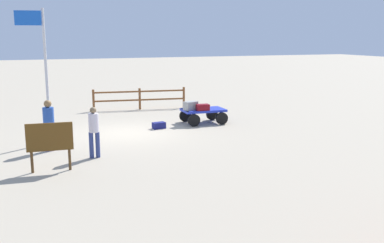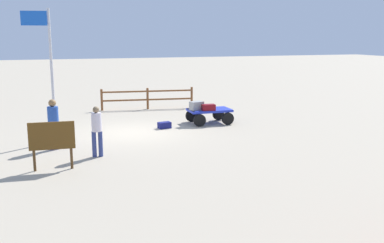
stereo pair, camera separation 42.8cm
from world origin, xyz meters
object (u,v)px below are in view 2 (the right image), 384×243
object	(u,v)px
worker_trailing	(53,120)
signboard	(52,138)
luggage_cart	(209,113)
worker_lead	(97,128)
suitcase_grey	(197,106)
suitcase_olive	(164,125)
suitcase_navy	(208,107)
flagpole	(48,64)

from	to	relation	value
worker_trailing	signboard	distance (m)	2.45
luggage_cart	worker_trailing	world-z (taller)	worker_trailing
signboard	worker_lead	bearing A→B (deg)	-143.94
suitcase_grey	suitcase_olive	world-z (taller)	suitcase_grey
luggage_cart	signboard	size ratio (longest dim) A/B	1.33
suitcase_olive	worker_trailing	xyz separation A→B (m)	(4.52, 2.17, 0.91)
worker_lead	suitcase_navy	bearing A→B (deg)	-145.09
suitcase_olive	worker_lead	size ratio (longest dim) A/B	0.35
flagpole	luggage_cart	bearing A→B (deg)	-168.14
suitcase_olive	flagpole	size ratio (longest dim) A/B	0.12
worker_lead	signboard	bearing A→B (deg)	36.06
suitcase_grey	flagpole	xyz separation A→B (m)	(6.10, 1.33, 2.01)
suitcase_olive	worker_trailing	world-z (taller)	worker_trailing
suitcase_grey	suitcase_olive	size ratio (longest dim) A/B	1.13
worker_lead	worker_trailing	bearing A→B (deg)	-48.01
suitcase_grey	worker_trailing	xyz separation A→B (m)	(6.07, 2.50, 0.21)
suitcase_olive	signboard	bearing A→B (deg)	44.82
suitcase_navy	signboard	distance (m)	8.14
worker_lead	suitcase_olive	bearing A→B (deg)	-132.05
suitcase_grey	flagpole	bearing A→B (deg)	12.33
suitcase_olive	suitcase_navy	bearing A→B (deg)	-177.75
suitcase_grey	flagpole	size ratio (longest dim) A/B	0.13
luggage_cart	suitcase_grey	xyz separation A→B (m)	(0.61, 0.08, 0.37)
suitcase_navy	worker_trailing	world-z (taller)	worker_trailing
suitcase_navy	worker_lead	xyz separation A→B (m)	(5.25, 3.67, 0.17)
suitcase_navy	worker_lead	distance (m)	6.41
suitcase_navy	flagpole	world-z (taller)	flagpole
suitcase_grey	worker_trailing	world-z (taller)	worker_trailing
suitcase_navy	suitcase_olive	size ratio (longest dim) A/B	1.05
flagpole	suitcase_grey	bearing A→B (deg)	-167.67
suitcase_grey	worker_trailing	size ratio (longest dim) A/B	0.37
suitcase_olive	worker_trailing	bearing A→B (deg)	25.63
suitcase_navy	worker_trailing	distance (m)	6.91
luggage_cart	flagpole	xyz separation A→B (m)	(6.72, 1.41, 2.37)
luggage_cart	suitcase_olive	xyz separation A→B (m)	(2.17, 0.41, -0.33)
luggage_cart	worker_lead	world-z (taller)	worker_lead
worker_lead	flagpole	bearing A→B (deg)	-63.20
worker_trailing	signboard	size ratio (longest dim) A/B	1.22
suitcase_grey	signboard	bearing A→B (deg)	38.57
worker_trailing	suitcase_grey	bearing A→B (deg)	-157.64
suitcase_grey	signboard	world-z (taller)	signboard
luggage_cart	signboard	xyz separation A→B (m)	(6.81, 5.02, 0.47)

